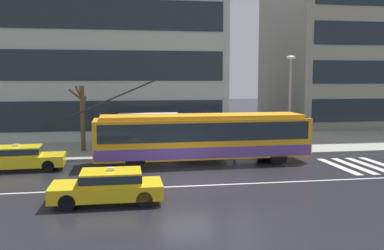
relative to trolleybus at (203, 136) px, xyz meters
The scene contains 18 objects.
ground_plane 4.33m from the trolleybus, 111.07° to the right, with size 160.00×160.00×0.00m, color black.
sidewalk_slab 6.92m from the trolleybus, 102.44° to the left, with size 80.00×10.00×0.14m, color gray.
crosswalk_stripe_edge_near 7.63m from the trolleybus, 16.22° to the right, with size 0.44×4.40×0.01m, color beige.
crosswalk_stripe_inner_a 8.49m from the trolleybus, 14.49° to the right, with size 0.44×4.40×0.01m, color beige.
crosswalk_stripe_center 9.35m from the trolleybus, 13.09° to the right, with size 0.44×4.40×0.01m, color beige.
crosswalk_stripe_inner_b 10.22m from the trolleybus, 11.94° to the right, with size 0.44×4.40×0.01m, color beige.
lane_centre_line 5.41m from the trolleybus, 106.30° to the right, with size 72.00×0.14×0.01m, color silver.
trolleybus is the anchor object (origin of this frame).
taxi_oncoming_near 8.67m from the trolleybus, 125.77° to the right, with size 4.24×1.83×1.39m.
taxi_queued_behind_bus 9.93m from the trolleybus, behind, with size 4.58×2.02×1.39m.
bus_shelter 4.84m from the trolleybus, 125.91° to the left, with size 3.85×1.74×2.42m.
pedestrian_at_shelter 4.87m from the trolleybus, 53.16° to the left, with size 1.45×1.45×2.04m.
pedestrian_approaching_curb 4.12m from the trolleybus, 90.19° to the left, with size 1.54×1.54×2.03m.
pedestrian_walking_past 5.49m from the trolleybus, 137.23° to the left, with size 1.53×1.53×2.09m.
pedestrian_waiting_by_pole 6.62m from the trolleybus, 42.92° to the left, with size 1.37×1.37×1.99m.
street_lamp 7.00m from the trolleybus, 21.65° to the left, with size 0.60×0.32×6.12m.
street_tree_bare 8.38m from the trolleybus, 147.68° to the left, with size 1.31×1.81×4.21m.
office_tower_corner_left 19.38m from the trolleybus, 109.26° to the left, with size 18.85×14.32×22.83m.
Camera 1 is at (-2.99, -19.30, 4.76)m, focal length 39.19 mm.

